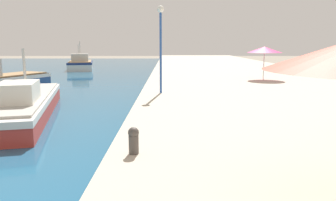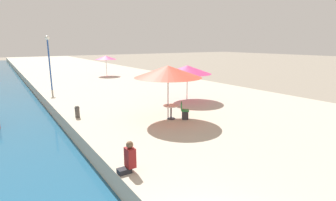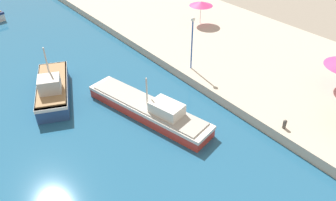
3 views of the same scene
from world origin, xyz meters
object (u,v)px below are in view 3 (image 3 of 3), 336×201
(mooring_bollard, at_px, (285,124))
(cafe_umbrella_striped, at_px, (201,4))
(fishing_boat_mid, at_px, (53,88))
(lamppost, at_px, (192,35))
(fishing_boat_near, at_px, (149,109))

(mooring_bollard, bearing_deg, cafe_umbrella_striped, 64.81)
(fishing_boat_mid, bearing_deg, lamppost, 2.45)
(fishing_boat_near, relative_size, mooring_bollard, 16.16)
(cafe_umbrella_striped, bearing_deg, lamppost, -136.88)
(fishing_boat_near, distance_m, mooring_bollard, 9.37)
(cafe_umbrella_striped, xyz_separation_m, lamppost, (-7.53, -7.05, 0.90))
(fishing_boat_near, relative_size, lamppost, 2.32)
(fishing_boat_mid, relative_size, cafe_umbrella_striped, 2.82)
(lamppost, bearing_deg, cafe_umbrella_striped, 43.12)
(fishing_boat_mid, relative_size, mooring_bollard, 11.05)
(fishing_boat_mid, relative_size, lamppost, 1.59)
(lamppost, bearing_deg, fishing_boat_mid, 159.39)
(fishing_boat_mid, height_order, cafe_umbrella_striped, fishing_boat_mid)
(fishing_boat_mid, distance_m, mooring_bollard, 17.36)
(fishing_boat_near, height_order, mooring_bollard, fishing_boat_near)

